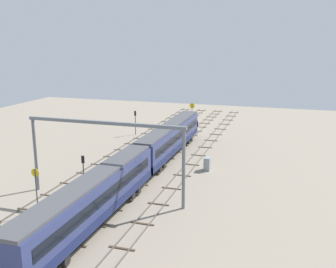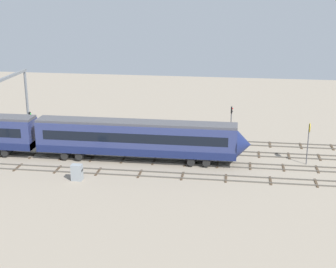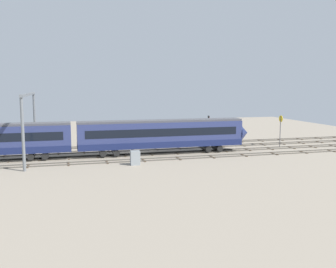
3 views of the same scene
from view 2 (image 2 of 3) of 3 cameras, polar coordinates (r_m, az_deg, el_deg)
The scene contains 10 objects.
ground_plane at distance 63.13m, azimuth -6.46°, elevation -2.25°, with size 107.90×107.90×0.00m, color gray.
track_near_foreground at distance 57.38m, azimuth -8.02°, elevation -4.26°, with size 91.90×2.40×0.16m.
track_with_train at distance 61.19m, azimuth -6.95°, elevation -2.84°, with size 91.90×2.40×0.16m.
track_middle at distance 65.05m, azimuth -6.01°, elevation -1.58°, with size 91.90×2.40×0.16m.
track_second_far at distance 68.95m, azimuth -5.17°, elevation -0.46°, with size 91.90×2.40×0.16m.
train at distance 62.94m, azimuth -14.29°, elevation -0.20°, with size 50.40×3.24×4.80m.
speed_sign_near_foreground at distance 60.31m, azimuth 15.82°, elevation -0.30°, with size 0.14×1.09×5.09m.
signal_light_trackside_approach at distance 69.87m, azimuth -15.50°, elevation 1.38°, with size 0.31×0.32×3.93m.
signal_light_trackside_departure at distance 68.18m, azimuth 7.27°, elevation 1.83°, with size 0.31×0.32×4.57m.
relay_cabinet at distance 55.16m, azimuth -10.40°, elevation -4.35°, with size 1.20×0.81×1.80m.
Camera 2 is at (15.27, -57.59, 20.87)m, focal length 53.17 mm.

